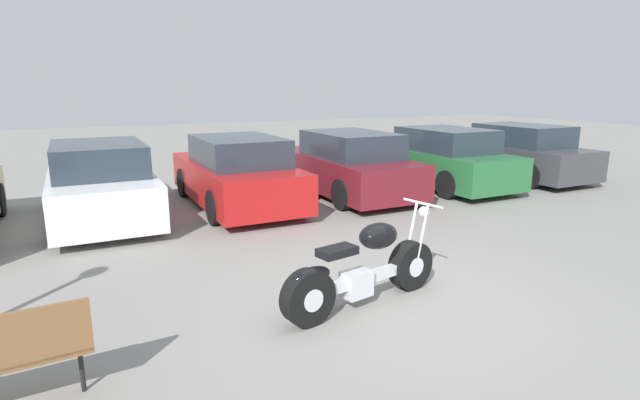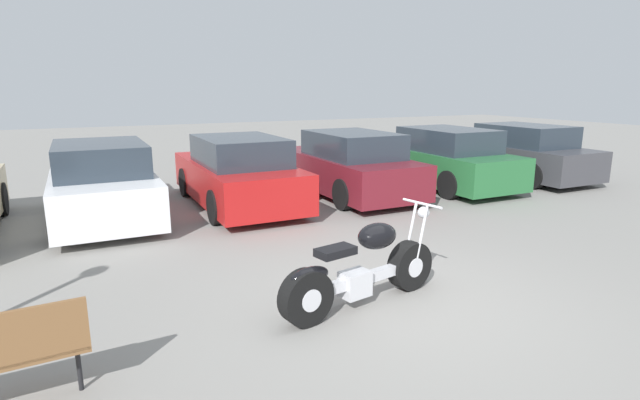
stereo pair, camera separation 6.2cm
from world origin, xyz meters
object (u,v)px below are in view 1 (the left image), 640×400
motorcycle (362,270)px  parked_car_white (100,183)px  parked_car_red (236,174)px  parked_car_maroon (346,165)px  parked_car_green (440,159)px  parked_car_dark_grey (515,153)px

motorcycle → parked_car_white: 6.13m
parked_car_red → parked_car_maroon: same height
parked_car_white → parked_car_green: (7.96, -0.32, 0.00)m
parked_car_white → parked_car_green: same height
parked_car_red → parked_car_white: bearing=177.7°
parked_car_white → parked_car_green: 7.97m
motorcycle → parked_car_white: (-2.44, 5.61, 0.26)m
motorcycle → parked_car_red: 5.52m
parked_car_dark_grey → parked_car_white: bearing=178.2°
parked_car_red → parked_car_green: size_ratio=1.00×
parked_car_white → parked_car_dark_grey: bearing=-1.8°
parked_car_dark_grey → parked_car_green: bearing=179.8°
parked_car_red → parked_car_maroon: 2.65m
parked_car_white → parked_car_maroon: size_ratio=1.00×
motorcycle → parked_car_maroon: (2.87, 5.44, 0.26)m
parked_car_maroon → parked_car_green: size_ratio=1.00×
parked_car_green → parked_car_dark_grey: size_ratio=1.00×
motorcycle → parked_car_red: parked_car_red is taller
parked_car_white → parked_car_maroon: same height
parked_car_green → parked_car_white: bearing=177.7°
motorcycle → parked_car_red: size_ratio=0.50×
motorcycle → parked_car_maroon: parked_car_maroon is taller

